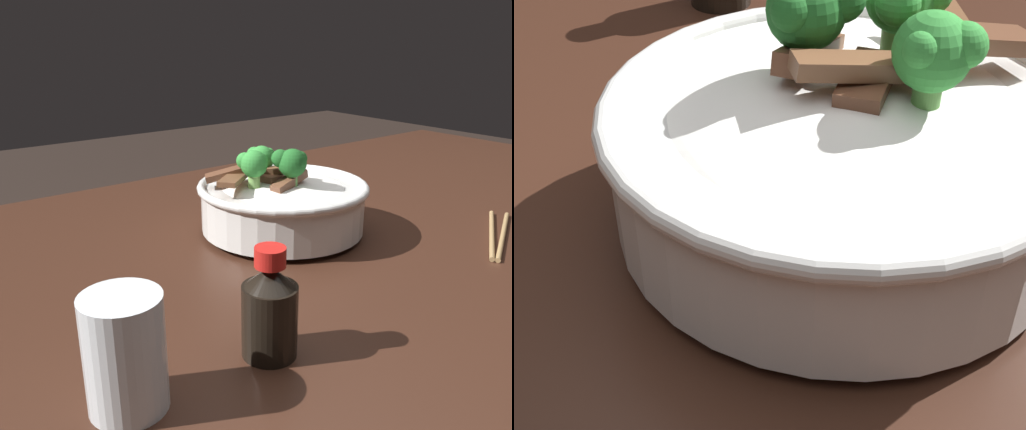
{
  "view_description": "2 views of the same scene",
  "coord_description": "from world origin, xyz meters",
  "views": [
    {
      "loc": [
        -0.67,
        -0.53,
        1.1
      ],
      "look_at": [
        -0.2,
        0.06,
        0.84
      ],
      "focal_mm": 37.1,
      "sensor_mm": 36.0,
      "label": 1
    },
    {
      "loc": [
        0.13,
        0.18,
        1.08
      ],
      "look_at": [
        -0.12,
        0.02,
        0.84
      ],
      "focal_mm": 53.68,
      "sensor_mm": 36.0,
      "label": 2
    }
  ],
  "objects": [
    {
      "name": "rice_bowl",
      "position": [
        -0.17,
        0.03,
        0.86
      ],
      "size": [
        0.25,
        0.25,
        0.13
      ],
      "color": "white",
      "rests_on": "dining_table"
    }
  ]
}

